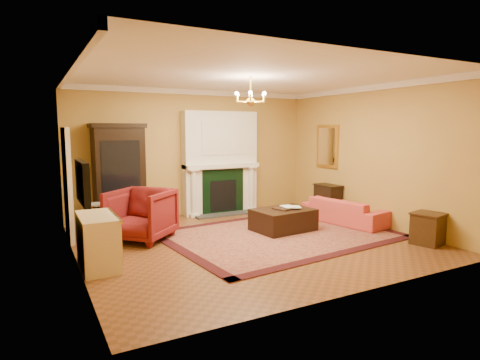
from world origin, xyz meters
TOP-DOWN VIEW (x-y plane):
  - floor at (0.00, 0.00)m, footprint 6.00×5.50m
  - ceiling at (0.00, 0.00)m, footprint 6.00×5.50m
  - wall_back at (0.00, 2.76)m, footprint 6.00×0.02m
  - wall_front at (0.00, -2.76)m, footprint 6.00×0.02m
  - wall_left at (-3.01, 0.00)m, footprint 0.02×5.50m
  - wall_right at (3.01, 0.00)m, footprint 0.02×5.50m
  - fireplace at (0.60, 2.57)m, footprint 1.90×0.70m
  - crown_molding at (0.00, 0.96)m, footprint 6.00×5.50m
  - doorway at (-2.95, 1.70)m, footprint 0.08×1.05m
  - tv_panel at (-2.95, -0.60)m, footprint 0.09×0.95m
  - gilt_mirror at (2.97, 1.40)m, footprint 0.06×0.76m
  - chandelier at (-0.00, 0.00)m, footprint 0.63×0.55m
  - oriental_rug at (0.69, 0.08)m, footprint 4.58×3.62m
  - china_cabinet at (-1.86, 2.49)m, footprint 1.07×0.53m
  - wingback_armchair at (-1.78, 0.98)m, footprint 1.41×1.41m
  - pedestal_table at (-2.45, 1.56)m, footprint 0.37×0.37m
  - commode at (-2.73, -0.19)m, footprint 0.51×1.07m
  - coral_sofa at (2.53, 0.23)m, footprint 0.89×1.96m
  - end_table at (2.72, -1.70)m, footprint 0.57×0.57m
  - console_table at (2.78, 1.11)m, footprint 0.37×0.64m
  - leather_ottoman at (0.95, 0.31)m, footprint 1.24×0.96m
  - ottoman_tray at (1.00, 0.31)m, footprint 0.53×0.46m
  - book_a at (0.94, 0.29)m, footprint 0.23×0.04m
  - book_b at (1.10, 0.25)m, footprint 0.19×0.10m
  - topiary_left at (-0.19, 2.53)m, footprint 0.18×0.18m
  - topiary_right at (1.14, 2.53)m, footprint 0.14×0.14m

SIDE VIEW (x-z plane):
  - floor at x=0.00m, z-range -0.02..0.00m
  - oriental_rug at x=0.69m, z-range 0.00..0.02m
  - leather_ottoman at x=0.95m, z-range 0.02..0.45m
  - end_table at x=2.72m, z-range 0.00..0.55m
  - console_table at x=2.78m, z-range 0.00..0.71m
  - coral_sofa at x=2.53m, z-range 0.00..0.74m
  - pedestal_table at x=-2.45m, z-range 0.05..0.71m
  - commode at x=-2.73m, z-range 0.00..0.79m
  - ottoman_tray at x=1.00m, z-range 0.45..0.48m
  - wingback_armchair at x=-1.78m, z-range 0.00..1.06m
  - book_b at x=1.10m, z-range 0.48..0.75m
  - book_a at x=0.94m, z-range 0.48..0.79m
  - doorway at x=-2.95m, z-range 0.00..2.10m
  - china_cabinet at x=-1.86m, z-range 0.00..2.10m
  - fireplace at x=0.60m, z-range -0.06..2.44m
  - tv_panel at x=-2.95m, z-range 1.06..1.64m
  - topiary_right at x=1.14m, z-range 1.25..1.64m
  - topiary_left at x=-0.19m, z-range 1.25..1.73m
  - wall_back at x=0.00m, z-range 0.00..3.00m
  - wall_front at x=0.00m, z-range 0.00..3.00m
  - wall_left at x=-3.01m, z-range 0.00..3.00m
  - wall_right at x=3.01m, z-range 0.00..3.00m
  - gilt_mirror at x=2.97m, z-range 1.12..2.17m
  - chandelier at x=0.00m, z-range 2.34..2.87m
  - crown_molding at x=0.00m, z-range 2.88..3.00m
  - ceiling at x=0.00m, z-range 3.00..3.02m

